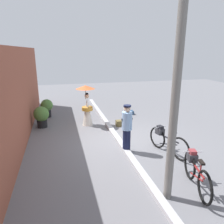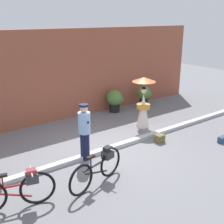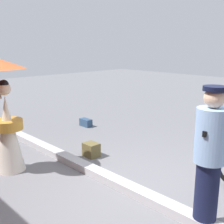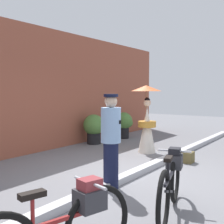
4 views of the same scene
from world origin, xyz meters
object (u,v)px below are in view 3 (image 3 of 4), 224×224
person_officer (209,156)px  backpack_on_pavement (86,122)px  person_with_parasol (5,115)px  backpack_spare (92,149)px

person_officer → backpack_on_pavement: size_ratio=4.89×
person_officer → person_with_parasol: person_with_parasol is taller
person_officer → backpack_on_pavement: bearing=-21.5°
person_with_parasol → backpack_spare: 1.66m
backpack_on_pavement → person_officer: bearing=158.5°
person_with_parasol → person_officer: bearing=-163.1°
backpack_spare → person_officer: bearing=170.0°
person_officer → backpack_spare: (2.53, -0.45, -0.73)m
person_officer → person_with_parasol: bearing=16.9°
backpack_spare → person_with_parasol: bearing=70.3°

